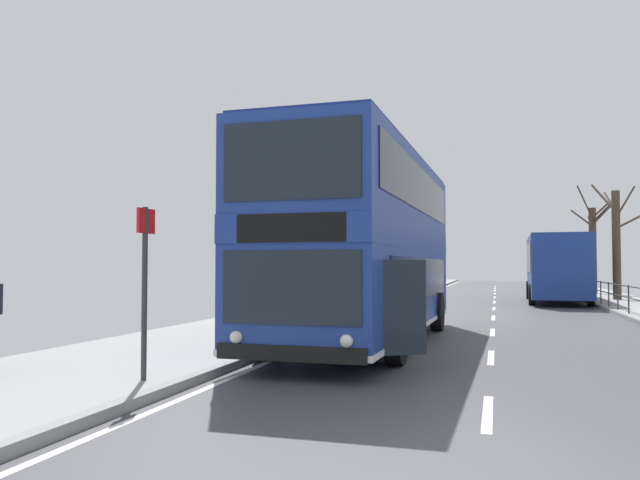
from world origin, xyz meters
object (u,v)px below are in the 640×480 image
(background_bus_far_lane, at_px, (556,266))
(bare_tree_far_01, at_px, (593,247))
(double_decker_bus_main, at_px, (367,245))
(bus_stop_sign_near, at_px, (145,273))
(bare_tree_far_00, at_px, (617,241))

(background_bus_far_lane, distance_m, bare_tree_far_01, 8.15)
(double_decker_bus_main, distance_m, bus_stop_sign_near, 6.56)
(double_decker_bus_main, bearing_deg, bare_tree_far_00, 66.02)
(double_decker_bus_main, height_order, background_bus_far_lane, double_decker_bus_main)
(double_decker_bus_main, bearing_deg, bus_stop_sign_near, -107.86)
(bus_stop_sign_near, height_order, bare_tree_far_01, bare_tree_far_01)
(background_bus_far_lane, relative_size, bus_stop_sign_near, 3.83)
(double_decker_bus_main, relative_size, bare_tree_far_00, 1.82)
(double_decker_bus_main, bearing_deg, background_bus_far_lane, 72.91)
(bus_stop_sign_near, distance_m, bare_tree_far_00, 27.50)
(bus_stop_sign_near, relative_size, bare_tree_far_01, 0.39)
(background_bus_far_lane, bearing_deg, bare_tree_far_00, 13.33)
(double_decker_bus_main, distance_m, bare_tree_far_00, 20.97)
(double_decker_bus_main, height_order, bare_tree_far_00, bare_tree_far_00)
(bare_tree_far_00, bearing_deg, bare_tree_far_01, 91.01)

